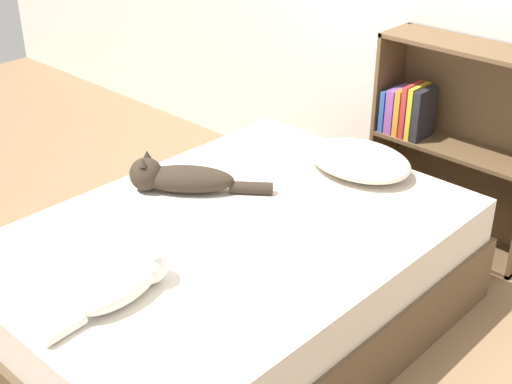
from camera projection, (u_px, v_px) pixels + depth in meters
The scene contains 6 objects.
ground_plane at pixel (233, 328), 3.01m from camera, with size 8.00×8.00×0.00m, color #846647.
bed at pixel (232, 281), 2.90m from camera, with size 1.34×1.90×0.50m.
pillow at pixel (359, 160), 3.18m from camera, with size 0.49×0.36×0.12m.
cat_light at pixel (124, 283), 2.35m from camera, with size 0.18×0.51×0.15m.
cat_dark at pixel (178, 178), 3.02m from camera, with size 0.51×0.43×0.16m.
bookshelf at pixel (454, 140), 3.45m from camera, with size 0.83×0.26×1.01m.
Camera 1 is at (1.71, -1.66, 1.93)m, focal length 50.00 mm.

